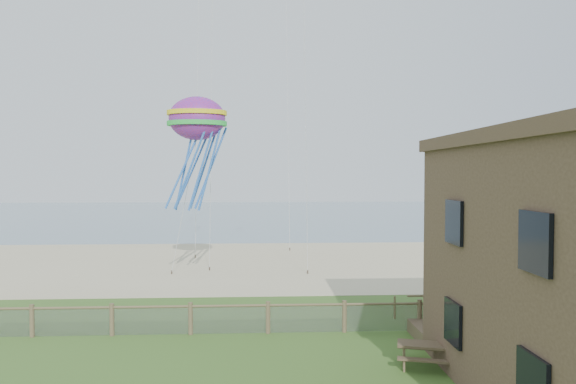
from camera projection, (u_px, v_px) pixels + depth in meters
name	position (u px, v px, depth m)	size (l,w,h in m)	color
sand_beach	(266.00, 263.00, 35.98)	(72.00, 20.00, 0.02)	tan
ocean	(264.00, 214.00, 79.90)	(160.00, 68.00, 0.02)	slate
chainlink_fence	(268.00, 319.00, 19.99)	(36.20, 0.20, 1.25)	brown
picnic_table	(427.00, 355.00, 16.49)	(1.89, 1.43, 0.80)	brown
octopus_kite	(197.00, 150.00, 28.67)	(3.35, 2.36, 6.90)	red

